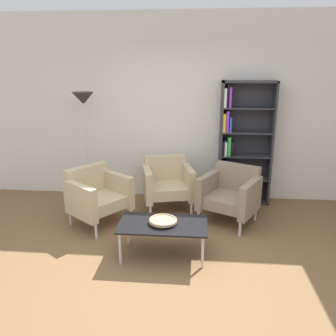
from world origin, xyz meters
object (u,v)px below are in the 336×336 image
Objects in this scene: bookshelf_tall at (240,145)px; coffee_table_low at (163,226)px; floor_lamp_torchiere at (84,112)px; decorative_bowl at (163,221)px; armchair_near_window at (230,193)px; armchair_spare_guest at (97,195)px; armchair_corner_red at (167,182)px.

coffee_table_low is at bearing -120.23° from bookshelf_tall.
bookshelf_tall is at bearing 7.10° from floor_lamp_torchiere.
decorative_bowl is 0.35× the size of armchair_near_window.
decorative_bowl is 2.22m from floor_lamp_torchiere.
floor_lamp_torchiere reaches higher than armchair_spare_guest.
armchair_corner_red is at bearing 93.15° from decorative_bowl.
armchair_corner_red is (-0.08, 1.36, 0.05)m from coffee_table_low.
bookshelf_tall is 1.09× the size of floor_lamp_torchiere.
bookshelf_tall is at bearing -26.77° from armchair_spare_guest.
floor_lamp_torchiere reaches higher than decorative_bowl.
floor_lamp_torchiere is (-2.17, 0.48, 1.03)m from armchair_near_window.
armchair_corner_red is (-1.10, -0.40, -0.51)m from bookshelf_tall.
armchair_near_window is at bearing -103.56° from bookshelf_tall.
armchair_spare_guest is (-0.99, 0.76, -0.02)m from decorative_bowl.
armchair_near_window is 2.45m from floor_lamp_torchiere.
decorative_bowl is 1.36m from armchair_corner_red.
coffee_table_low is at bearing -90.68° from armchair_spare_guest.
armchair_spare_guest is at bearing -145.22° from armchair_near_window.
floor_lamp_torchiere reaches higher than coffee_table_low.
coffee_table_low is at bearing -102.48° from armchair_near_window.
armchair_corner_red and armchair_spare_guest have the same top height.
bookshelf_tall is at bearing 59.77° from decorative_bowl.
decorative_bowl is 1.29m from armchair_near_window.
decorative_bowl is 0.34× the size of armchair_spare_guest.
armchair_near_window is at bearing -12.58° from floor_lamp_torchiere.
bookshelf_tall reaches higher than coffee_table_low.
armchair_corner_red reaches higher than coffee_table_low.
decorative_bowl is (0.00, 0.00, 0.07)m from coffee_table_low.
armchair_spare_guest is at bearing -160.72° from armchair_corner_red.
armchair_near_window is at bearing 49.54° from decorative_bowl.
bookshelf_tall is at bearing 104.42° from armchair_near_window.
decorative_bowl is at bearing -120.23° from bookshelf_tall.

